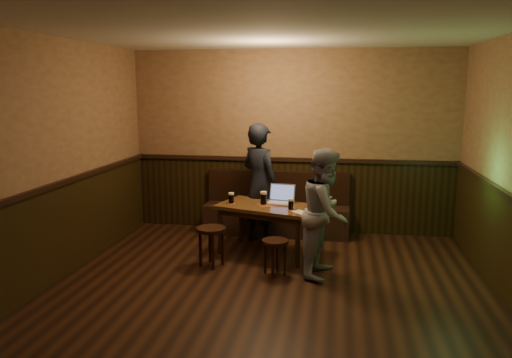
{
  "coord_description": "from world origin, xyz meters",
  "views": [
    {
      "loc": [
        0.73,
        -4.66,
        2.22
      ],
      "look_at": [
        -0.33,
        1.64,
        1.05
      ],
      "focal_mm": 35.0,
      "sensor_mm": 36.0,
      "label": 1
    }
  ],
  "objects_px": {
    "bench": "(276,214)",
    "stool_right": "(275,247)",
    "pint_mid": "(264,198)",
    "person_suit": "(260,184)",
    "stool_left": "(211,235)",
    "pint_right": "(291,204)",
    "laptop": "(281,198)",
    "pint_left": "(231,198)",
    "pub_table": "(267,212)",
    "person_grey": "(326,212)"
  },
  "relations": [
    {
      "from": "pub_table",
      "to": "pint_mid",
      "type": "height_order",
      "value": "pint_mid"
    },
    {
      "from": "pint_left",
      "to": "person_grey",
      "type": "bearing_deg",
      "value": -25.83
    },
    {
      "from": "pint_mid",
      "to": "person_grey",
      "type": "xyz_separation_m",
      "value": [
        0.84,
        -0.63,
        -0.01
      ]
    },
    {
      "from": "stool_left",
      "to": "pint_right",
      "type": "bearing_deg",
      "value": 20.33
    },
    {
      "from": "bench",
      "to": "laptop",
      "type": "distance_m",
      "value": 0.96
    },
    {
      "from": "pint_mid",
      "to": "pint_right",
      "type": "height_order",
      "value": "pint_mid"
    },
    {
      "from": "pint_left",
      "to": "person_suit",
      "type": "relative_size",
      "value": 0.09
    },
    {
      "from": "pint_right",
      "to": "person_suit",
      "type": "bearing_deg",
      "value": 125.67
    },
    {
      "from": "bench",
      "to": "stool_right",
      "type": "relative_size",
      "value": 5.12
    },
    {
      "from": "bench",
      "to": "stool_right",
      "type": "bearing_deg",
      "value": -83.34
    },
    {
      "from": "pub_table",
      "to": "pint_right",
      "type": "relative_size",
      "value": 9.74
    },
    {
      "from": "bench",
      "to": "stool_right",
      "type": "height_order",
      "value": "bench"
    },
    {
      "from": "pub_table",
      "to": "pint_mid",
      "type": "relative_size",
      "value": 7.94
    },
    {
      "from": "pub_table",
      "to": "pint_right",
      "type": "distance_m",
      "value": 0.42
    },
    {
      "from": "pint_left",
      "to": "pint_mid",
      "type": "bearing_deg",
      "value": 1.02
    },
    {
      "from": "pint_left",
      "to": "person_grey",
      "type": "xyz_separation_m",
      "value": [
        1.28,
        -0.62,
        0.01
      ]
    },
    {
      "from": "pub_table",
      "to": "pint_left",
      "type": "height_order",
      "value": "pint_left"
    },
    {
      "from": "stool_left",
      "to": "pint_mid",
      "type": "xyz_separation_m",
      "value": [
        0.57,
        0.58,
        0.37
      ]
    },
    {
      "from": "pint_right",
      "to": "pint_left",
      "type": "bearing_deg",
      "value": 165.35
    },
    {
      "from": "pint_mid",
      "to": "person_suit",
      "type": "relative_size",
      "value": 0.1
    },
    {
      "from": "pint_left",
      "to": "person_suit",
      "type": "xyz_separation_m",
      "value": [
        0.31,
        0.5,
        0.11
      ]
    },
    {
      "from": "laptop",
      "to": "person_suit",
      "type": "bearing_deg",
      "value": 142.66
    },
    {
      "from": "bench",
      "to": "pint_mid",
      "type": "distance_m",
      "value": 1.09
    },
    {
      "from": "stool_right",
      "to": "person_suit",
      "type": "height_order",
      "value": "person_suit"
    },
    {
      "from": "person_suit",
      "to": "person_grey",
      "type": "relative_size",
      "value": 1.13
    },
    {
      "from": "person_grey",
      "to": "laptop",
      "type": "bearing_deg",
      "value": 50.78
    },
    {
      "from": "bench",
      "to": "pub_table",
      "type": "height_order",
      "value": "bench"
    },
    {
      "from": "stool_left",
      "to": "pint_right",
      "type": "relative_size",
      "value": 3.39
    },
    {
      "from": "stool_left",
      "to": "person_suit",
      "type": "distance_m",
      "value": 1.26
    },
    {
      "from": "pub_table",
      "to": "person_grey",
      "type": "bearing_deg",
      "value": -19.88
    },
    {
      "from": "bench",
      "to": "stool_right",
      "type": "distance_m",
      "value": 1.73
    },
    {
      "from": "pub_table",
      "to": "stool_left",
      "type": "bearing_deg",
      "value": -120.63
    },
    {
      "from": "stool_left",
      "to": "stool_right",
      "type": "xyz_separation_m",
      "value": [
        0.83,
        -0.16,
        -0.06
      ]
    },
    {
      "from": "bench",
      "to": "person_suit",
      "type": "xyz_separation_m",
      "value": [
        -0.18,
        -0.49,
        0.56
      ]
    },
    {
      "from": "pint_left",
      "to": "person_grey",
      "type": "height_order",
      "value": "person_grey"
    },
    {
      "from": "pint_left",
      "to": "bench",
      "type": "bearing_deg",
      "value": 63.52
    },
    {
      "from": "stool_left",
      "to": "pub_table",
      "type": "bearing_deg",
      "value": 41.69
    },
    {
      "from": "stool_right",
      "to": "laptop",
      "type": "xyz_separation_m",
      "value": [
        -0.04,
        0.88,
        0.4
      ]
    },
    {
      "from": "bench",
      "to": "stool_left",
      "type": "bearing_deg",
      "value": -111.89
    },
    {
      "from": "pint_right",
      "to": "person_grey",
      "type": "relative_size",
      "value": 0.1
    },
    {
      "from": "pub_table",
      "to": "bench",
      "type": "bearing_deg",
      "value": 107.69
    },
    {
      "from": "pint_mid",
      "to": "person_suit",
      "type": "xyz_separation_m",
      "value": [
        -0.13,
        0.5,
        0.1
      ]
    },
    {
      "from": "stool_right",
      "to": "pint_right",
      "type": "height_order",
      "value": "pint_right"
    },
    {
      "from": "bench",
      "to": "person_suit",
      "type": "relative_size",
      "value": 1.27
    },
    {
      "from": "stool_right",
      "to": "laptop",
      "type": "relative_size",
      "value": 1.1
    },
    {
      "from": "pint_right",
      "to": "pub_table",
      "type": "bearing_deg",
      "value": 148.8
    },
    {
      "from": "pint_mid",
      "to": "person_grey",
      "type": "distance_m",
      "value": 1.05
    },
    {
      "from": "stool_left",
      "to": "person_grey",
      "type": "distance_m",
      "value": 1.46
    },
    {
      "from": "pint_right",
      "to": "person_suit",
      "type": "distance_m",
      "value": 0.89
    },
    {
      "from": "pub_table",
      "to": "pint_right",
      "type": "height_order",
      "value": "pint_right"
    }
  ]
}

